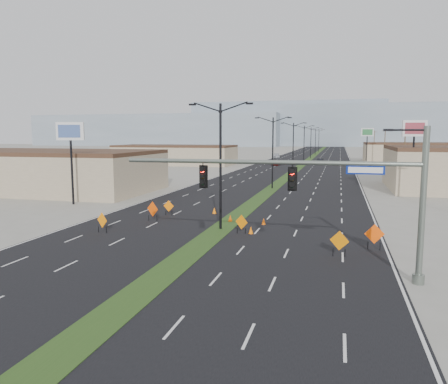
% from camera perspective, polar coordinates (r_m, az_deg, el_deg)
% --- Properties ---
extents(ground, '(600.00, 600.00, 0.00)m').
position_cam_1_polar(ground, '(24.39, -8.00, -10.66)').
color(ground, gray).
rests_on(ground, ground).
extents(road_surface, '(25.00, 400.00, 0.02)m').
position_cam_1_polar(road_surface, '(121.91, 10.50, 3.77)').
color(road_surface, black).
rests_on(road_surface, ground).
extents(median_strip, '(2.00, 400.00, 0.04)m').
position_cam_1_polar(median_strip, '(121.91, 10.50, 3.77)').
color(median_strip, '#264518').
rests_on(median_strip, ground).
extents(building_sw_near, '(40.00, 16.00, 5.00)m').
position_cam_1_polar(building_sw_near, '(67.86, -25.82, 2.43)').
color(building_sw_near, tan).
rests_on(building_sw_near, ground).
extents(building_sw_far, '(30.00, 14.00, 4.50)m').
position_cam_1_polar(building_sw_far, '(114.12, -6.36, 4.73)').
color(building_sw_far, tan).
rests_on(building_sw_far, ground).
extents(building_se_far, '(44.00, 16.00, 5.00)m').
position_cam_1_polar(building_se_far, '(134.58, 27.26, 4.47)').
color(building_se_far, tan).
rests_on(building_se_far, ground).
extents(mesa_west, '(180.00, 50.00, 22.00)m').
position_cam_1_polar(mesa_west, '(327.84, -8.49, 7.96)').
color(mesa_west, gray).
rests_on(mesa_west, ground).
extents(mesa_center, '(220.00, 50.00, 28.00)m').
position_cam_1_polar(mesa_center, '(322.89, 20.48, 8.12)').
color(mesa_center, gray).
rests_on(mesa_center, ground).
extents(mesa_backdrop, '(140.00, 50.00, 32.00)m').
position_cam_1_polar(mesa_backdrop, '(343.67, 8.34, 8.77)').
color(mesa_backdrop, gray).
rests_on(mesa_backdrop, ground).
extents(signal_mast, '(16.30, 0.60, 8.00)m').
position_cam_1_polar(signal_mast, '(23.51, 13.39, 0.51)').
color(signal_mast, slate).
rests_on(signal_mast, ground).
extents(streetlight_0, '(5.15, 0.24, 10.02)m').
position_cam_1_polar(streetlight_0, '(34.62, -0.46, 3.92)').
color(streetlight_0, black).
rests_on(streetlight_0, ground).
extents(streetlight_1, '(5.15, 0.24, 10.02)m').
position_cam_1_polar(streetlight_1, '(62.05, 6.38, 5.43)').
color(streetlight_1, black).
rests_on(streetlight_1, ground).
extents(streetlight_2, '(5.15, 0.24, 10.02)m').
position_cam_1_polar(streetlight_2, '(89.83, 9.02, 5.99)').
color(streetlight_2, black).
rests_on(streetlight_2, ground).
extents(streetlight_3, '(5.15, 0.24, 10.02)m').
position_cam_1_polar(streetlight_3, '(117.71, 10.41, 6.28)').
color(streetlight_3, black).
rests_on(streetlight_3, ground).
extents(streetlight_4, '(5.15, 0.24, 10.02)m').
position_cam_1_polar(streetlight_4, '(145.64, 11.27, 6.46)').
color(streetlight_4, black).
rests_on(streetlight_4, ground).
extents(streetlight_5, '(5.15, 0.24, 10.02)m').
position_cam_1_polar(streetlight_5, '(173.59, 11.86, 6.58)').
color(streetlight_5, black).
rests_on(streetlight_5, ground).
extents(streetlight_6, '(5.15, 0.24, 10.02)m').
position_cam_1_polar(streetlight_6, '(201.56, 12.28, 6.67)').
color(streetlight_6, black).
rests_on(streetlight_6, ground).
extents(utility_pole_1, '(1.60, 0.20, 9.00)m').
position_cam_1_polar(utility_pole_1, '(82.12, 22.49, 4.87)').
color(utility_pole_1, '#4C3823').
rests_on(utility_pole_1, ground).
extents(utility_pole_2, '(1.60, 0.20, 9.00)m').
position_cam_1_polar(utility_pole_2, '(116.89, 20.23, 5.58)').
color(utility_pole_2, '#4C3823').
rests_on(utility_pole_2, ground).
extents(utility_pole_3, '(1.60, 0.20, 9.00)m').
position_cam_1_polar(utility_pole_3, '(151.76, 19.01, 5.95)').
color(utility_pole_3, '#4C3823').
rests_on(utility_pole_3, ground).
extents(car_left, '(1.83, 4.10, 1.37)m').
position_cam_1_polar(car_left, '(110.13, 6.78, 3.82)').
color(car_left, maroon).
rests_on(car_left, ground).
extents(car_mid, '(1.83, 4.26, 1.37)m').
position_cam_1_polar(car_mid, '(119.36, 12.44, 3.97)').
color(car_mid, black).
rests_on(car_mid, ground).
extents(car_far, '(2.66, 5.60, 1.58)m').
position_cam_1_polar(car_far, '(143.06, 6.83, 4.68)').
color(car_far, '#B3B8BE').
rests_on(car_far, ground).
extents(construction_sign_0, '(1.11, 0.54, 1.60)m').
position_cam_1_polar(construction_sign_0, '(35.21, -15.63, -3.66)').
color(construction_sign_0, orange).
rests_on(construction_sign_0, ground).
extents(construction_sign_1, '(1.23, 0.58, 1.77)m').
position_cam_1_polar(construction_sign_1, '(38.86, -9.31, -2.29)').
color(construction_sign_1, '#F04805').
rests_on(construction_sign_1, ground).
extents(construction_sign_2, '(1.07, 0.16, 1.43)m').
position_cam_1_polar(construction_sign_2, '(41.60, -7.24, -1.91)').
color(construction_sign_2, orange).
rests_on(construction_sign_2, ground).
extents(construction_sign_3, '(1.04, 0.49, 1.49)m').
position_cam_1_polar(construction_sign_3, '(33.55, 2.30, -4.04)').
color(construction_sign_3, orange).
rests_on(construction_sign_3, ground).
extents(construction_sign_4, '(1.18, 0.45, 1.65)m').
position_cam_1_polar(construction_sign_4, '(28.23, 14.83, -6.28)').
color(construction_sign_4, orange).
rests_on(construction_sign_4, ground).
extents(construction_sign_5, '(1.30, 0.26, 1.75)m').
position_cam_1_polar(construction_sign_5, '(30.49, 19.05, -5.31)').
color(construction_sign_5, '#E54604').
rests_on(construction_sign_5, ground).
extents(cone_0, '(0.43, 0.43, 0.59)m').
position_cam_1_polar(cone_0, '(33.71, 3.52, -4.99)').
color(cone_0, orange).
rests_on(cone_0, ground).
extents(cone_1, '(0.43, 0.43, 0.57)m').
position_cam_1_polar(cone_1, '(37.21, 5.20, -3.85)').
color(cone_1, '#EB5604').
rests_on(cone_1, ground).
extents(cone_2, '(0.49, 0.49, 0.64)m').
position_cam_1_polar(cone_2, '(38.29, 0.82, -3.44)').
color(cone_2, '#D54B04').
rests_on(cone_2, ground).
extents(cone_3, '(0.45, 0.45, 0.64)m').
position_cam_1_polar(cone_3, '(42.17, -1.27, -2.43)').
color(cone_3, orange).
rests_on(cone_3, ground).
extents(pole_sign_west, '(2.88, 1.24, 8.94)m').
position_cam_1_polar(pole_sign_west, '(50.19, -19.42, 6.69)').
color(pole_sign_west, black).
rests_on(pole_sign_west, ground).
extents(pole_sign_east_near, '(3.08, 1.02, 9.43)m').
position_cam_1_polar(pole_sign_east_near, '(61.00, 23.60, 6.96)').
color(pole_sign_east_near, black).
rests_on(pole_sign_east_near, ground).
extents(pole_sign_east_far, '(3.04, 0.93, 9.30)m').
position_cam_1_polar(pole_sign_east_far, '(114.54, 18.21, 7.08)').
color(pole_sign_east_far, black).
rests_on(pole_sign_east_far, ground).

